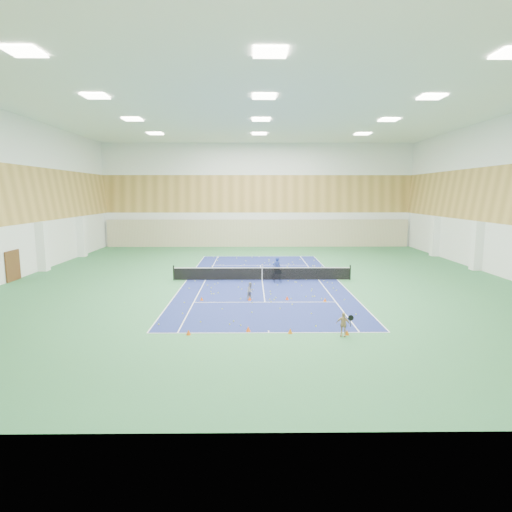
# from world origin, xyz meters

# --- Properties ---
(ground) EXTENTS (40.00, 40.00, 0.00)m
(ground) POSITION_xyz_m (0.00, 0.00, 0.00)
(ground) COLOR #307041
(ground) RESTS_ON ground
(room_shell) EXTENTS (36.00, 40.00, 12.00)m
(room_shell) POSITION_xyz_m (0.00, 0.00, 6.00)
(room_shell) COLOR white
(room_shell) RESTS_ON ground
(wood_cladding) EXTENTS (36.00, 40.00, 8.00)m
(wood_cladding) POSITION_xyz_m (0.00, 0.00, 8.00)
(wood_cladding) COLOR #BB8F45
(wood_cladding) RESTS_ON room_shell
(ceiling_light_grid) EXTENTS (21.40, 25.40, 0.06)m
(ceiling_light_grid) POSITION_xyz_m (0.00, 0.00, 11.92)
(ceiling_light_grid) COLOR silver
(ceiling_light_grid) RESTS_ON room_shell
(court_surface) EXTENTS (10.97, 23.77, 0.01)m
(court_surface) POSITION_xyz_m (0.00, 0.00, 0.01)
(court_surface) COLOR navy
(court_surface) RESTS_ON ground
(tennis_balls_scatter) EXTENTS (10.57, 22.77, 0.07)m
(tennis_balls_scatter) POSITION_xyz_m (0.00, 0.00, 0.05)
(tennis_balls_scatter) COLOR #DFF229
(tennis_balls_scatter) RESTS_ON ground
(tennis_net) EXTENTS (12.80, 0.10, 1.10)m
(tennis_net) POSITION_xyz_m (0.00, 0.00, 0.55)
(tennis_net) COLOR black
(tennis_net) RESTS_ON ground
(back_curtain) EXTENTS (35.40, 0.16, 3.20)m
(back_curtain) POSITION_xyz_m (0.00, 19.75, 1.60)
(back_curtain) COLOR #C6B793
(back_curtain) RESTS_ON ground
(door_left_b) EXTENTS (0.08, 1.80, 2.20)m
(door_left_b) POSITION_xyz_m (-17.92, 0.00, 1.10)
(door_left_b) COLOR #593319
(door_left_b) RESTS_ON ground
(coach) EXTENTS (0.65, 0.49, 1.59)m
(coach) POSITION_xyz_m (1.10, 0.60, 0.80)
(coach) COLOR navy
(coach) RESTS_ON ground
(child_court) EXTENTS (0.63, 0.63, 1.04)m
(child_court) POSITION_xyz_m (-0.83, -5.70, 0.52)
(child_court) COLOR gray
(child_court) RESTS_ON ground
(child_apron) EXTENTS (0.68, 0.49, 1.08)m
(child_apron) POSITION_xyz_m (3.25, -12.35, 0.54)
(child_apron) COLOR tan
(child_apron) RESTS_ON ground
(ball_cart) EXTENTS (0.61, 0.61, 0.94)m
(ball_cart) POSITION_xyz_m (1.05, -0.80, 0.47)
(ball_cart) COLOR black
(ball_cart) RESTS_ON ground
(cone_svc_a) EXTENTS (0.21, 0.21, 0.23)m
(cone_svc_a) POSITION_xyz_m (-3.71, -5.93, 0.12)
(cone_svc_a) COLOR #DC520B
(cone_svc_a) RESTS_ON ground
(cone_svc_b) EXTENTS (0.22, 0.22, 0.24)m
(cone_svc_b) POSITION_xyz_m (-0.88, -5.94, 0.12)
(cone_svc_b) COLOR #FF500D
(cone_svc_b) RESTS_ON ground
(cone_svc_c) EXTENTS (0.22, 0.22, 0.24)m
(cone_svc_c) POSITION_xyz_m (1.34, -5.83, 0.12)
(cone_svc_c) COLOR #FE400D
(cone_svc_c) RESTS_ON ground
(cone_svc_d) EXTENTS (0.22, 0.22, 0.24)m
(cone_svc_d) POSITION_xyz_m (3.50, -6.30, 0.12)
(cone_svc_d) COLOR #D9570B
(cone_svc_d) RESTS_ON ground
(cone_base_a) EXTENTS (0.22, 0.22, 0.24)m
(cone_base_a) POSITION_xyz_m (-3.58, -12.09, 0.12)
(cone_base_a) COLOR #F1590C
(cone_base_a) RESTS_ON ground
(cone_base_b) EXTENTS (0.23, 0.23, 0.25)m
(cone_base_b) POSITION_xyz_m (-0.93, -11.68, 0.13)
(cone_base_b) COLOR #FF560D
(cone_base_b) RESTS_ON ground
(cone_base_c) EXTENTS (0.22, 0.22, 0.24)m
(cone_base_c) POSITION_xyz_m (0.97, -11.95, 0.12)
(cone_base_c) COLOR orange
(cone_base_c) RESTS_ON ground
(cone_base_d) EXTENTS (0.21, 0.21, 0.23)m
(cone_base_d) POSITION_xyz_m (3.48, -12.17, 0.12)
(cone_base_d) COLOR orange
(cone_base_d) RESTS_ON ground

